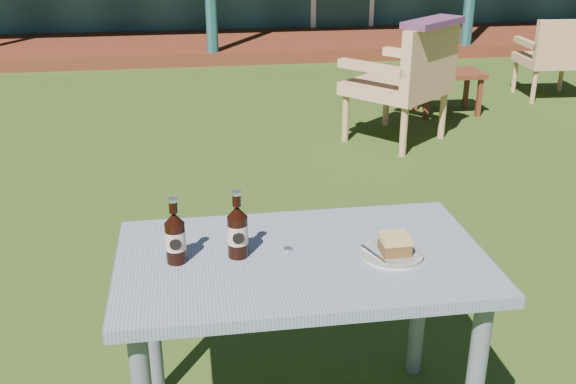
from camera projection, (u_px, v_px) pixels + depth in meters
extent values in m
plane|color=#334916|center=(254.00, 237.00, 3.93)|extent=(80.00, 80.00, 0.00)
cube|color=#5F2817|center=(210.00, 46.00, 9.00)|extent=(15.00, 1.80, 0.16)
cube|color=slate|center=(302.00, 261.00, 2.20)|extent=(1.20, 0.70, 0.04)
cylinder|color=slate|center=(152.00, 322.00, 2.51)|extent=(0.06, 0.06, 0.68)
cylinder|color=slate|center=(419.00, 299.00, 2.66)|extent=(0.06, 0.06, 0.68)
cylinder|color=silver|center=(392.00, 254.00, 2.19)|extent=(0.20, 0.20, 0.01)
cylinder|color=olive|center=(392.00, 252.00, 2.19)|extent=(0.20, 0.20, 0.00)
cube|color=#56391B|center=(395.00, 247.00, 2.17)|extent=(0.09, 0.08, 0.04)
cube|color=tan|center=(395.00, 238.00, 2.16)|extent=(0.09, 0.09, 0.02)
cube|color=silver|center=(374.00, 254.00, 2.17)|extent=(0.06, 0.14, 0.00)
cylinder|color=black|center=(238.00, 237.00, 2.16)|extent=(0.07, 0.07, 0.14)
cone|color=black|center=(237.00, 211.00, 2.13)|extent=(0.07, 0.07, 0.04)
cylinder|color=black|center=(237.00, 200.00, 2.11)|extent=(0.03, 0.03, 0.04)
cylinder|color=silver|center=(236.00, 193.00, 2.10)|extent=(0.03, 0.03, 0.01)
cylinder|color=#CDB191|center=(238.00, 234.00, 2.16)|extent=(0.07, 0.07, 0.06)
cylinder|color=black|center=(239.00, 238.00, 2.13)|extent=(0.04, 0.00, 0.04)
cylinder|color=black|center=(176.00, 243.00, 2.13)|extent=(0.06, 0.06, 0.13)
cone|color=black|center=(174.00, 218.00, 2.09)|extent=(0.06, 0.06, 0.04)
cylinder|color=black|center=(173.00, 207.00, 2.08)|extent=(0.03, 0.03, 0.04)
cylinder|color=silver|center=(173.00, 200.00, 2.07)|extent=(0.03, 0.03, 0.01)
cylinder|color=#CDB191|center=(175.00, 240.00, 2.12)|extent=(0.07, 0.07, 0.06)
cylinder|color=black|center=(175.00, 245.00, 2.09)|extent=(0.04, 0.00, 0.04)
cylinder|color=silver|center=(288.00, 249.00, 2.22)|extent=(0.03, 0.03, 0.01)
cube|color=tan|center=(396.00, 87.00, 5.43)|extent=(0.97, 0.96, 0.10)
cube|color=tan|center=(430.00, 57.00, 5.14)|extent=(0.60, 0.52, 0.47)
cube|color=tan|center=(416.00, 55.00, 5.58)|extent=(0.46, 0.52, 0.07)
cube|color=tan|center=(373.00, 68.00, 5.14)|extent=(0.46, 0.52, 0.07)
cylinder|color=tan|center=(386.00, 103.00, 5.90)|extent=(0.06, 0.06, 0.39)
cylinder|color=tan|center=(345.00, 118.00, 5.48)|extent=(0.06, 0.06, 0.39)
cylinder|color=tan|center=(443.00, 115.00, 5.56)|extent=(0.06, 0.06, 0.39)
cylinder|color=tan|center=(404.00, 132.00, 5.15)|extent=(0.06, 0.06, 0.39)
cube|color=tan|center=(551.00, 60.00, 6.73)|extent=(0.63, 0.59, 0.08)
cube|color=tan|center=(566.00, 41.00, 6.42)|extent=(0.60, 0.11, 0.39)
cube|color=tan|center=(527.00, 43.00, 6.66)|extent=(0.10, 0.53, 0.06)
cylinder|color=tan|center=(561.00, 75.00, 7.05)|extent=(0.05, 0.05, 0.33)
cylinder|color=tan|center=(515.00, 76.00, 7.00)|extent=(0.05, 0.05, 0.33)
cylinder|color=tan|center=(534.00, 87.00, 6.58)|extent=(0.05, 0.05, 0.33)
cube|color=#5A2E4E|center=(433.00, 22.00, 5.04)|extent=(0.60, 0.55, 0.05)
cube|color=#5F2817|center=(449.00, 73.00, 6.17)|extent=(0.60, 0.40, 0.04)
cube|color=#5F2817|center=(427.00, 100.00, 6.07)|extent=(0.04, 0.04, 0.36)
cube|color=#5F2817|center=(479.00, 98.00, 6.14)|extent=(0.04, 0.04, 0.36)
cube|color=#5F2817|center=(416.00, 92.00, 6.34)|extent=(0.04, 0.04, 0.36)
cube|color=#5F2817|center=(466.00, 90.00, 6.41)|extent=(0.04, 0.04, 0.36)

